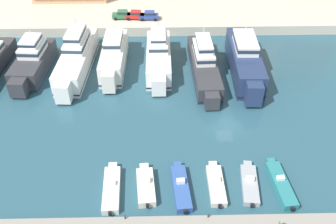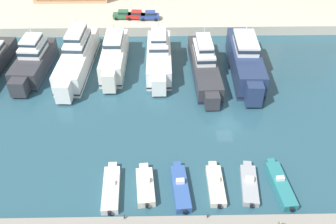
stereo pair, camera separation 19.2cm
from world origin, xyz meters
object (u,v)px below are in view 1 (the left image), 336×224
object	(u,v)px
yacht_navy_mid_right	(245,60)
motorboat_cream_center_left	(216,184)
car_green_far_left	(122,14)
yacht_charcoal_left	(33,61)
yacht_white_center	(159,56)
yacht_charcoal_center_right	(204,63)
motorboat_white_far_left	(112,188)
motorboat_blue_mid_left	(181,187)
yacht_ivory_center_left	(114,56)
car_red_left	(135,15)
yacht_white_mid_left	(77,57)
motorboat_grey_center	(249,184)
motorboat_cream_left	(146,186)
motorboat_teal_center_right	(281,184)
car_blue_mid_left	(149,15)

from	to	relation	value
yacht_navy_mid_right	motorboat_cream_center_left	distance (m)	27.55
car_green_far_left	motorboat_cream_center_left	bearing A→B (deg)	-71.56
yacht_charcoal_left	yacht_white_center	bearing A→B (deg)	2.58
yacht_charcoal_center_right	motorboat_white_far_left	xyz separation A→B (m)	(-14.01, -26.46, -1.63)
yacht_charcoal_left	motorboat_blue_mid_left	distance (m)	37.50
yacht_white_center	car_green_far_left	xyz separation A→B (m)	(-7.76, 16.47, 0.66)
yacht_ivory_center_left	car_red_left	bearing A→B (deg)	78.64
yacht_charcoal_left	yacht_white_mid_left	bearing A→B (deg)	5.84
motorboat_grey_center	motorboat_cream_center_left	bearing A→B (deg)	-179.40
yacht_charcoal_left	yacht_charcoal_center_right	world-z (taller)	yacht_charcoal_left
yacht_navy_mid_right	car_green_far_left	xyz separation A→B (m)	(-23.08, 18.54, 0.45)
yacht_white_center	yacht_white_mid_left	bearing A→B (deg)	-179.14
yacht_charcoal_left	motorboat_grey_center	distance (m)	43.58
yacht_ivory_center_left	motorboat_cream_left	bearing A→B (deg)	-77.34
yacht_charcoal_center_right	car_green_far_left	world-z (taller)	yacht_charcoal_center_right
motorboat_teal_center_right	car_blue_mid_left	bearing A→B (deg)	111.30
yacht_charcoal_left	motorboat_cream_left	size ratio (longest dim) A/B	2.38
yacht_navy_mid_right	car_red_left	size ratio (longest dim) A/B	4.93
yacht_charcoal_center_right	car_red_left	world-z (taller)	yacht_charcoal_center_right
motorboat_grey_center	yacht_white_center	bearing A→B (deg)	112.05
yacht_navy_mid_right	motorboat_blue_mid_left	world-z (taller)	yacht_navy_mid_right
car_green_far_left	motorboat_blue_mid_left	bearing A→B (deg)	-76.95
yacht_white_mid_left	car_red_left	world-z (taller)	yacht_white_mid_left
yacht_navy_mid_right	car_red_left	xyz separation A→B (m)	(-20.24, 18.28, 0.45)
yacht_charcoal_left	motorboat_blue_mid_left	xyz separation A→B (m)	(25.23, -27.69, -1.74)
yacht_charcoal_left	yacht_white_mid_left	world-z (taller)	yacht_white_mid_left
yacht_ivory_center_left	motorboat_grey_center	size ratio (longest dim) A/B	2.35
motorboat_grey_center	yacht_ivory_center_left	bearing A→B (deg)	124.51
yacht_charcoal_center_right	yacht_charcoal_left	bearing A→B (deg)	177.69
yacht_charcoal_center_right	car_red_left	distance (m)	22.59
yacht_white_mid_left	motorboat_grey_center	world-z (taller)	yacht_white_mid_left
yacht_ivory_center_left	motorboat_cream_left	distance (m)	29.39
yacht_white_mid_left	motorboat_white_far_left	world-z (taller)	yacht_white_mid_left
motorboat_cream_center_left	motorboat_teal_center_right	xyz separation A→B (m)	(8.17, -0.17, 0.08)
yacht_ivory_center_left	motorboat_teal_center_right	xyz separation A→B (m)	(23.47, -28.68, -1.86)
motorboat_blue_mid_left	motorboat_grey_center	bearing A→B (deg)	2.94
yacht_white_mid_left	motorboat_blue_mid_left	world-z (taller)	yacht_white_mid_left
yacht_navy_mid_right	motorboat_white_far_left	xyz separation A→B (m)	(-21.27, -26.65, -2.06)
motorboat_cream_center_left	yacht_white_center	bearing A→B (deg)	104.22
motorboat_grey_center	yacht_charcoal_left	bearing A→B (deg)	141.27
yacht_white_center	motorboat_grey_center	xyz separation A→B (m)	(11.45, -28.25, -1.94)
motorboat_blue_mid_left	yacht_charcoal_center_right	bearing A→B (deg)	78.57
yacht_white_mid_left	yacht_white_center	distance (m)	14.75
car_green_far_left	car_red_left	world-z (taller)	same
car_green_far_left	car_blue_mid_left	size ratio (longest dim) A/B	1.00
motorboat_white_far_left	motorboat_cream_left	bearing A→B (deg)	4.23
motorboat_teal_center_right	car_blue_mid_left	xyz separation A→B (m)	(-17.31, 44.41, 2.48)
motorboat_blue_mid_left	motorboat_grey_center	distance (m)	8.75
motorboat_blue_mid_left	yacht_white_mid_left	bearing A→B (deg)	121.50
motorboat_white_far_left	car_green_far_left	world-z (taller)	car_green_far_left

